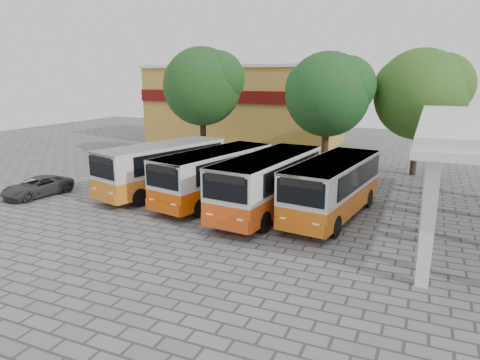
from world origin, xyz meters
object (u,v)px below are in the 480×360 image
at_px(bus_centre_left, 214,173).
at_px(bus_centre_right, 268,180).
at_px(bus_far_left, 163,165).
at_px(parked_car, 37,187).
at_px(bus_far_right, 333,185).

bearing_deg(bus_centre_left, bus_centre_right, -0.14).
relative_size(bus_far_left, parked_car, 2.15).
bearing_deg(bus_centre_right, parked_car, -163.57).
bearing_deg(parked_car, bus_centre_right, 18.47).
height_order(bus_centre_right, bus_far_right, bus_centre_right).
xyz_separation_m(bus_far_left, bus_centre_right, (7.41, -1.16, 0.02)).
height_order(bus_far_right, parked_car, bus_far_right).
bearing_deg(bus_far_left, bus_centre_right, 7.19).
bearing_deg(bus_far_left, bus_far_right, 13.87).
xyz_separation_m(bus_far_left, parked_car, (-6.74, -3.67, -1.21)).
bearing_deg(bus_far_right, parked_car, -161.53).
relative_size(bus_centre_left, bus_far_right, 1.01).
relative_size(bus_centre_right, parked_car, 2.11).
height_order(bus_centre_left, bus_centre_right, bus_centre_right).
bearing_deg(bus_far_right, bus_centre_right, -159.36).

